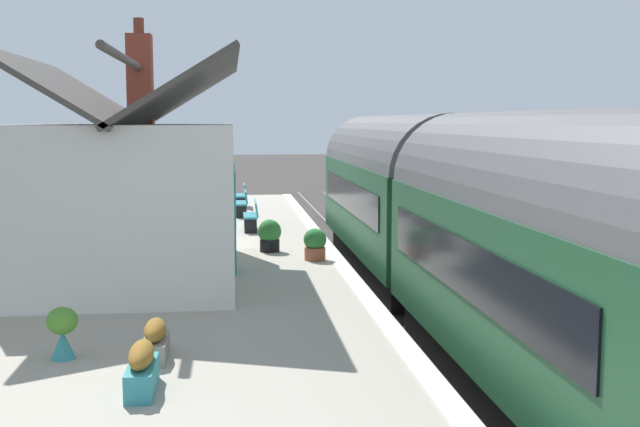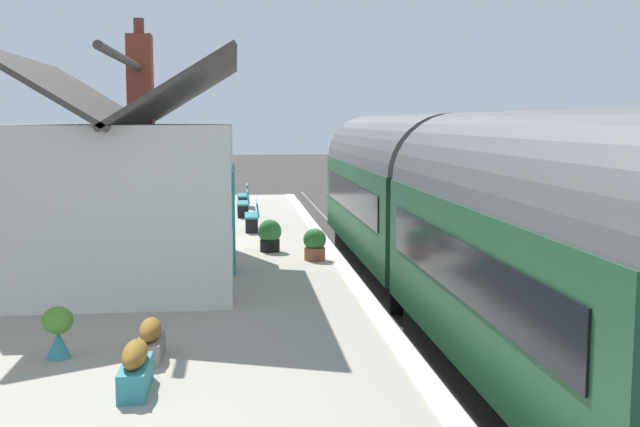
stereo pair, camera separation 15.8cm
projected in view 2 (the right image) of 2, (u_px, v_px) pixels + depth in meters
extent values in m
plane|color=#383330|center=(383.00, 293.00, 18.98)|extent=(160.00, 160.00, 0.00)
cube|color=#A39B8C|center=(202.00, 278.00, 18.47)|extent=(32.00, 6.68, 0.93)
cube|color=beige|center=(335.00, 256.00, 18.75)|extent=(32.00, 0.36, 0.02)
cube|color=gray|center=(448.00, 288.00, 19.14)|extent=(52.00, 0.08, 0.14)
cube|color=gray|center=(390.00, 290.00, 18.99)|extent=(52.00, 0.08, 0.14)
cube|color=black|center=(398.00, 260.00, 21.56)|extent=(9.54, 2.29, 0.70)
cube|color=#1E4C2D|center=(398.00, 206.00, 21.39)|extent=(10.37, 2.70, 2.30)
cylinder|color=#515154|center=(399.00, 164.00, 21.25)|extent=(10.37, 2.65, 2.65)
cube|color=black|center=(349.00, 196.00, 21.21)|extent=(8.81, 0.03, 0.80)
cylinder|color=black|center=(377.00, 242.00, 24.63)|extent=(0.70, 2.16, 0.70)
cylinder|color=black|center=(424.00, 282.00, 18.49)|extent=(0.70, 2.16, 0.70)
cube|color=black|center=(367.00, 177.00, 26.48)|extent=(0.04, 2.16, 0.90)
cylinder|color=#F2EDCC|center=(367.00, 206.00, 26.61)|extent=(0.06, 0.24, 0.24)
cube|color=red|center=(366.00, 219.00, 26.70)|extent=(0.16, 2.56, 0.24)
cube|color=black|center=(547.00, 388.00, 11.19)|extent=(8.87, 2.29, 0.70)
cube|color=#1E4C2D|center=(551.00, 285.00, 11.01)|extent=(9.64, 2.70, 2.30)
cylinder|color=#515154|center=(554.00, 204.00, 10.88)|extent=(9.64, 2.65, 2.65)
cube|color=black|center=(457.00, 267.00, 10.83)|extent=(8.20, 0.03, 0.80)
cylinder|color=black|center=(484.00, 333.00, 14.04)|extent=(0.70, 2.16, 0.70)
cube|color=white|center=(132.00, 201.00, 16.15)|extent=(6.43, 4.16, 3.15)
cube|color=#47423D|center=(180.00, 93.00, 16.00)|extent=(6.93, 2.34, 1.49)
cube|color=#47423D|center=(76.00, 93.00, 15.78)|extent=(6.93, 2.34, 1.49)
cylinder|color=#47423D|center=(128.00, 61.00, 15.82)|extent=(6.93, 0.16, 0.16)
cube|color=brown|center=(140.00, 80.00, 17.87)|extent=(0.56, 0.56, 2.03)
cylinder|color=brown|center=(139.00, 26.00, 17.73)|extent=(0.24, 0.24, 0.36)
cube|color=teal|center=(234.00, 223.00, 16.70)|extent=(0.90, 0.06, 2.10)
cube|color=teal|center=(233.00, 200.00, 15.24)|extent=(0.80, 0.05, 1.10)
cube|color=teal|center=(234.00, 188.00, 18.00)|extent=(0.80, 0.05, 1.10)
cube|color=#26727F|center=(243.00, 195.00, 29.35)|extent=(1.40, 0.41, 0.06)
cube|color=#26727F|center=(248.00, 189.00, 29.34)|extent=(1.40, 0.12, 0.40)
cube|color=black|center=(243.00, 203.00, 28.82)|extent=(0.06, 0.36, 0.44)
cube|color=black|center=(243.00, 200.00, 29.93)|extent=(0.06, 0.36, 0.44)
cube|color=#26727F|center=(251.00, 216.00, 23.06)|extent=(1.40, 0.42, 0.06)
cube|color=#26727F|center=(257.00, 208.00, 23.05)|extent=(1.40, 0.12, 0.40)
cube|color=black|center=(252.00, 226.00, 22.54)|extent=(0.06, 0.36, 0.44)
cube|color=black|center=(251.00, 221.00, 23.64)|extent=(0.06, 0.36, 0.44)
cube|color=#26727F|center=(243.00, 203.00, 26.60)|extent=(1.40, 0.41, 0.06)
cube|color=#26727F|center=(248.00, 196.00, 26.59)|extent=(1.40, 0.12, 0.40)
cube|color=black|center=(243.00, 212.00, 26.07)|extent=(0.06, 0.36, 0.44)
cube|color=black|center=(243.00, 208.00, 27.18)|extent=(0.06, 0.36, 0.44)
cylinder|color=black|center=(270.00, 246.00, 19.38)|extent=(0.49, 0.49, 0.30)
ellipsoid|color=#2D7233|center=(270.00, 231.00, 19.34)|extent=(0.58, 0.58, 0.60)
cone|color=#C12878|center=(270.00, 223.00, 19.32)|extent=(0.12, 0.12, 0.23)
cube|color=teal|center=(135.00, 377.00, 9.34)|extent=(0.99, 0.32, 0.34)
ellipsoid|color=olive|center=(135.00, 354.00, 9.31)|extent=(0.89, 0.29, 0.29)
cone|color=teal|center=(59.00, 344.00, 10.65)|extent=(0.33, 0.33, 0.38)
cylinder|color=teal|center=(59.00, 356.00, 10.67)|extent=(0.18, 0.18, 0.06)
ellipsoid|color=#4C8C2D|center=(58.00, 320.00, 10.61)|extent=(0.42, 0.42, 0.38)
cube|color=black|center=(152.00, 214.00, 25.64)|extent=(0.82, 0.32, 0.38)
ellipsoid|color=#2D7233|center=(152.00, 205.00, 25.60)|extent=(0.74, 0.29, 0.29)
cylinder|color=#9E5138|center=(315.00, 254.00, 18.20)|extent=(0.49, 0.49, 0.30)
ellipsoid|color=#2D7233|center=(315.00, 239.00, 18.16)|extent=(0.53, 0.53, 0.52)
cube|color=gray|center=(151.00, 348.00, 10.64)|extent=(0.89, 0.32, 0.29)
ellipsoid|color=olive|center=(150.00, 330.00, 10.61)|extent=(0.80, 0.29, 0.29)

